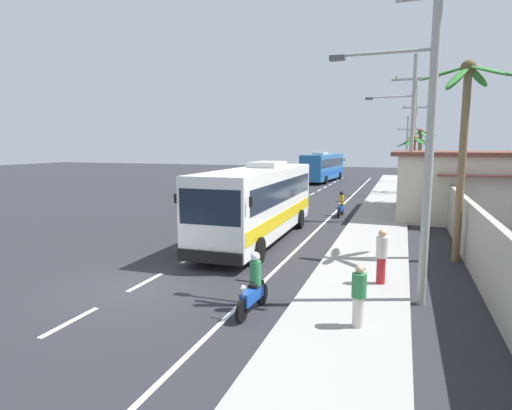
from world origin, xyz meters
The scene contains 17 objects.
ground_plane centered at (0.00, 0.00, 0.00)m, with size 160.00×160.00×0.00m, color #28282D.
sidewalk_kerb centered at (6.80, 10.00, 0.07)m, with size 3.20×90.00×0.14m, color #999993.
lane_markings centered at (2.22, 14.68, 0.00)m, with size 3.90×71.00×0.01m.
boundary_wall centered at (10.60, 14.00, 1.20)m, with size 0.24×60.00×2.39m, color #9E998E.
coach_bus_foreground centered at (1.51, 7.92, 1.95)m, with size 3.11×11.54×3.75m.
coach_bus_far_lane centered at (-1.59, 41.87, 1.94)m, with size 3.68×12.16×3.73m.
motorcycle_beside_bus centered at (4.32, 16.10, 0.66)m, with size 0.56×1.96×1.62m.
motorcycle_trailing centered at (4.29, -0.67, 0.67)m, with size 0.56×1.96×1.67m.
pedestrian_near_kerb centered at (7.51, 2.58, 1.08)m, with size 0.36×0.36×1.78m.
pedestrian_midwalk centered at (7.15, -1.00, 0.94)m, with size 0.36×0.36×1.55m.
utility_pole_nearest centered at (8.59, 1.47, 5.25)m, with size 3.89×0.24×9.90m.
utility_pole_mid centered at (8.33, 15.54, 5.24)m, with size 4.04×0.24×9.78m.
utility_pole_far centered at (8.83, 29.60, 5.07)m, with size 2.28×0.24×9.78m.
utility_pole_distant centered at (8.32, 43.66, 4.23)m, with size 2.45×0.24×8.10m.
palm_nearest centered at (8.72, 23.42, 3.96)m, with size 2.72×2.58×5.35m.
palm_second centered at (10.17, 6.84, 5.49)m, with size 3.46×3.09×7.74m.
palm_third centered at (9.43, 31.61, 4.13)m, with size 2.89×2.74×6.14m.
Camera 1 is at (8.03, -11.09, 4.57)m, focal length 29.38 mm.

